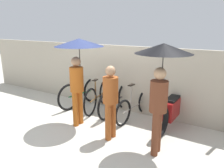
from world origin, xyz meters
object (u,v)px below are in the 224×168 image
object	(u,v)px
parked_bicycle_3	(135,106)
parked_bicycle_1	(98,96)
parked_bicycle_0	(82,93)
pedestrian_center	(111,98)
parked_bicycle_2	(116,100)
pedestrian_leading	(78,56)
motorcycle	(172,110)
pedestrian_trailing	(162,68)

from	to	relation	value
parked_bicycle_3	parked_bicycle_1	bearing A→B (deg)	92.99
parked_bicycle_0	pedestrian_center	bearing A→B (deg)	-115.89
parked_bicycle_2	pedestrian_leading	xyz separation A→B (m)	(-0.42, -1.00, 1.29)
parked_bicycle_2	parked_bicycle_3	distance (m)	0.59
pedestrian_center	motorcycle	world-z (taller)	pedestrian_center
pedestrian_center	parked_bicycle_0	bearing A→B (deg)	148.15
motorcycle	pedestrian_center	bearing A→B (deg)	146.51
parked_bicycle_3	pedestrian_trailing	bearing A→B (deg)	-133.14
pedestrian_leading	parked_bicycle_1	bearing A→B (deg)	99.88
motorcycle	parked_bicycle_0	bearing A→B (deg)	93.30
pedestrian_trailing	motorcycle	distance (m)	1.76
parked_bicycle_3	motorcycle	size ratio (longest dim) A/B	0.84
parked_bicycle_1	pedestrian_center	bearing A→B (deg)	-147.52
parked_bicycle_2	pedestrian_center	xyz separation A→B (m)	(0.61, -1.26, 0.53)
parked_bicycle_0	motorcycle	size ratio (longest dim) A/B	0.84
pedestrian_leading	pedestrian_trailing	distance (m)	2.07
parked_bicycle_1	pedestrian_leading	xyz separation A→B (m)	(0.17, -0.99, 1.28)
pedestrian_leading	parked_bicycle_3	bearing A→B (deg)	43.57
parked_bicycle_3	pedestrian_trailing	distance (m)	2.01
pedestrian_leading	pedestrian_center	world-z (taller)	pedestrian_leading
parked_bicycle_0	parked_bicycle_1	xyz separation A→B (m)	(0.59, 0.03, -0.00)
parked_bicycle_0	pedestrian_leading	bearing A→B (deg)	-133.37
pedestrian_leading	motorcycle	world-z (taller)	pedestrian_leading
parked_bicycle_1	parked_bicycle_2	size ratio (longest dim) A/B	1.00
parked_bicycle_3	pedestrian_center	xyz separation A→B (m)	(0.02, -1.22, 0.57)
parked_bicycle_3	pedestrian_trailing	world-z (taller)	pedestrian_trailing
pedestrian_trailing	pedestrian_center	bearing A→B (deg)	179.70
parked_bicycle_2	pedestrian_trailing	xyz separation A→B (m)	(1.64, -1.19, 1.23)
parked_bicycle_2	motorcycle	distance (m)	1.53
pedestrian_leading	pedestrian_center	bearing A→B (deg)	-13.92
pedestrian_leading	motorcycle	bearing A→B (deg)	28.53
parked_bicycle_2	pedestrian_leading	size ratio (longest dim) A/B	0.86
parked_bicycle_1	pedestrian_leading	world-z (taller)	pedestrian_leading
parked_bicycle_0	parked_bicycle_3	distance (m)	1.77
parked_bicycle_2	pedestrian_leading	world-z (taller)	pedestrian_leading
parked_bicycle_3	parked_bicycle_2	bearing A→B (deg)	90.71
parked_bicycle_0	pedestrian_center	size ratio (longest dim) A/B	1.10
parked_bicycle_0	parked_bicycle_3	xyz separation A→B (m)	(1.77, -0.00, -0.05)
parked_bicycle_0	pedestrian_center	distance (m)	2.23
parked_bicycle_0	pedestrian_center	xyz separation A→B (m)	(1.79, -1.22, 0.52)
parked_bicycle_0	parked_bicycle_1	size ratio (longest dim) A/B	0.98
parked_bicycle_3	motorcycle	bearing A→B (deg)	-79.51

